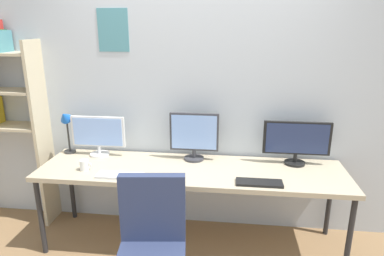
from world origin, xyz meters
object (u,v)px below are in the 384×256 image
Objects in this scene: desk at (191,173)px; desk_lamp at (66,124)px; monitor_left at (98,134)px; keyboard_right at (259,183)px; keyboard_left at (120,175)px; monitor_right at (297,141)px; monitor_center at (194,135)px; computer_mouse at (148,178)px; coffee_mug at (85,165)px.

desk_lamp is (-1.21, 0.22, 0.34)m from desk.
keyboard_right is (1.46, -0.44, -0.20)m from monitor_left.
keyboard_right is at bearing 0.00° from keyboard_left.
monitor_right is at bearing 13.27° from desk.
monitor_center reaches higher than monitor_right.
computer_mouse is (0.24, -0.02, 0.01)m from keyboard_left.
monitor_right reaches higher than desk.
computer_mouse reaches higher than keyboard_left.
monitor_left is 0.88× the size of monitor_right.
monitor_center is at bearing 38.30° from keyboard_left.
monitor_right is at bearing 16.85° from keyboard_left.
monitor_left reaches higher than computer_mouse.
monitor_center is (0.90, 0.00, 0.03)m from monitor_left.
computer_mouse is (-0.88, -0.02, 0.01)m from keyboard_right.
keyboard_right is at bearing -16.85° from monitor_left.
keyboard_right is at bearing -127.55° from monitor_right.
desk is 5.96× the size of monitor_center.
monitor_right is at bearing 52.45° from keyboard_right.
computer_mouse is 0.59m from coffee_mug.
keyboard_right is at bearing -3.68° from coffee_mug.
keyboard_right is (0.56, -0.44, -0.22)m from monitor_center.
computer_mouse reaches higher than desk.
keyboard_left is at bearing -15.58° from coffee_mug.
monitor_center reaches higher than keyboard_left.
monitor_left reaches higher than coffee_mug.
monitor_center is 0.75m from keyboard_right.
coffee_mug is at bearing -48.54° from desk_lamp.
monitor_left is 0.77m from computer_mouse.
monitor_right is 1.32m from computer_mouse.
coffee_mug is (-0.90, -0.35, -0.19)m from monitor_center.
desk is at bearing -90.00° from monitor_center.
coffee_mug is (-0.58, 0.12, 0.03)m from computer_mouse.
desk is 27.36× the size of computer_mouse.
keyboard_right is at bearing -14.32° from desk_lamp.
monitor_center reaches higher than monitor_left.
desk is 0.61m from keyboard_left.
desk_lamp is 1.22× the size of keyboard_right.
keyboard_left reaches higher than desk.
monitor_right is at bearing 21.00° from computer_mouse.
monitor_left is at bearing 163.15° from keyboard_right.
coffee_mug reaches higher than computer_mouse.
keyboard_left is at bearing -157.67° from desk.
desk_lamp reaches higher than monitor_left.
monitor_right is (1.80, 0.00, 0.01)m from monitor_left.
desk is 5.20× the size of monitor_left.
monitor_center is at bearing -180.00° from monitor_right.
keyboard_right reaches higher than desk.
monitor_center reaches higher than keyboard_right.
desk_lamp is 4.57× the size of computer_mouse.
keyboard_left is at bearing 174.11° from computer_mouse.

